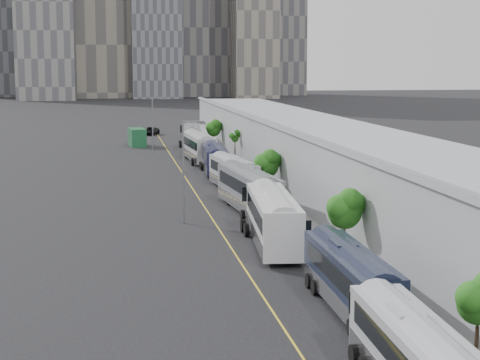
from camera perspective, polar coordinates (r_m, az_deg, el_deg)
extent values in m
cube|color=gray|center=(81.06, 4.60, -1.29)|extent=(10.00, 170.00, 0.12)
cube|color=gold|center=(79.28, -2.80, -1.53)|extent=(0.12, 160.00, 0.02)
cube|color=gray|center=(81.61, 7.36, 1.10)|extent=(12.00, 160.00, 6.80)
cube|color=gray|center=(81.34, 7.39, 2.81)|extent=(12.45, 160.40, 2.57)
cube|color=gray|center=(79.79, 3.33, 3.59)|extent=(0.30, 160.00, 0.40)
cube|color=gray|center=(333.48, 1.05, 11.87)|extent=(18.00, 18.00, 70.00)
cube|color=black|center=(32.76, 12.67, -11.71)|extent=(2.86, 10.65, 0.99)
cube|color=#A8A9B2|center=(33.81, 11.73, -9.15)|extent=(1.28, 2.08, 0.28)
cube|color=black|center=(44.61, 7.83, -6.92)|extent=(2.56, 12.06, 2.92)
cube|color=black|center=(44.30, 7.92, -6.33)|extent=(2.60, 10.62, 0.99)
cube|color=silver|center=(44.86, 7.81, -8.07)|extent=(2.60, 11.82, 0.93)
cube|color=black|center=(45.52, 7.37, -4.54)|extent=(1.23, 2.05, 0.28)
cube|color=silver|center=(59.53, 2.34, -2.76)|extent=(3.97, 14.13, 3.38)
cube|color=black|center=(59.21, 2.39, -2.22)|extent=(3.89, 12.47, 1.15)
cube|color=silver|center=(59.74, 2.34, -3.78)|extent=(3.98, 13.86, 1.08)
cube|color=silver|center=(60.77, 2.06, -0.76)|extent=(1.59, 2.47, 0.32)
cube|color=slate|center=(73.64, 0.63, -0.68)|extent=(4.01, 13.85, 3.31)
cube|color=black|center=(73.34, 0.66, -0.24)|extent=(3.91, 12.22, 1.12)
cube|color=silver|center=(73.81, 0.63, -1.49)|extent=(4.02, 13.58, 1.06)
cube|color=slate|center=(74.92, 0.43, 0.87)|extent=(1.58, 2.43, 0.32)
cube|color=#A9ABB3|center=(85.80, -0.47, 0.46)|extent=(3.76, 12.59, 3.01)
cube|color=black|center=(85.54, -0.45, 0.80)|extent=(3.67, 11.12, 1.02)
cube|color=silver|center=(85.93, -0.47, -0.18)|extent=(3.77, 12.35, 0.96)
cube|color=#A9ABB3|center=(87.00, -0.61, 1.65)|extent=(1.45, 2.22, 0.29)
cube|color=#171834|center=(99.74, -1.85, 1.51)|extent=(3.16, 12.27, 2.94)
cube|color=black|center=(99.50, -1.84, 1.80)|extent=(3.13, 10.82, 1.00)
cube|color=silver|center=(99.86, -1.85, 0.97)|extent=(3.18, 12.03, 0.94)
cube|color=#171834|center=(100.96, -1.95, 2.51)|extent=(1.34, 2.13, 0.28)
cube|color=#B7B7B9|center=(112.40, -2.95, 2.38)|extent=(3.57, 13.95, 3.35)
cube|color=black|center=(112.13, -2.94, 2.67)|extent=(3.53, 12.30, 1.14)
cube|color=silver|center=(112.51, -2.95, 1.84)|extent=(3.59, 13.67, 1.07)
cube|color=#B7B7B9|center=(113.81, -3.04, 3.38)|extent=(1.52, 2.41, 0.32)
cube|color=gray|center=(127.54, -3.47, 3.08)|extent=(4.05, 14.23, 3.40)
cube|color=black|center=(127.27, -3.47, 3.34)|extent=(3.96, 12.56, 1.16)
cube|color=silver|center=(127.64, -3.47, 2.59)|extent=(4.06, 13.95, 1.09)
cube|color=gray|center=(129.00, -3.55, 3.96)|extent=(1.61, 2.49, 0.32)
cylinder|color=black|center=(37.56, 16.50, -10.36)|extent=(0.18, 0.18, 3.23)
sphere|color=#1C5714|center=(37.08, 16.61, -7.96)|extent=(1.94, 1.94, 1.94)
cylinder|color=black|center=(55.54, 7.42, -3.84)|extent=(0.18, 0.18, 3.71)
sphere|color=#1C5714|center=(55.18, 7.46, -1.91)|extent=(2.37, 2.37, 2.37)
cylinder|color=black|center=(82.28, 1.92, 0.04)|extent=(0.18, 0.18, 3.45)
sphere|color=#1C5714|center=(82.04, 1.93, 1.29)|extent=(2.45, 2.45, 2.45)
cylinder|color=black|center=(108.36, -0.36, 2.12)|extent=(0.18, 0.18, 3.90)
sphere|color=#1C5714|center=(108.19, -0.36, 3.06)|extent=(1.03, 1.03, 1.03)
cylinder|color=black|center=(126.52, -1.88, 2.92)|extent=(0.18, 0.18, 3.62)
sphere|color=#1C5714|center=(126.37, -1.89, 3.75)|extent=(2.21, 2.21, 2.21)
cylinder|color=#59595E|center=(67.75, -4.06, 0.55)|extent=(0.18, 0.18, 8.76)
cylinder|color=#59595E|center=(67.40, -3.33, 4.17)|extent=(1.80, 0.14, 0.14)
cube|color=#59595E|center=(67.50, -2.65, 4.05)|extent=(0.50, 0.22, 0.18)
cylinder|color=#59595E|center=(119.32, -6.23, 3.79)|extent=(0.18, 0.18, 8.71)
cylinder|color=#59595E|center=(119.12, -5.83, 5.84)|extent=(1.80, 0.14, 0.14)
cube|color=#59595E|center=(119.18, -5.44, 5.77)|extent=(0.50, 0.22, 0.18)
cube|color=#154627|center=(134.23, -7.34, 3.02)|extent=(3.00, 5.66, 2.96)
imported|color=black|center=(156.20, -6.42, 3.48)|extent=(4.24, 5.97, 1.51)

